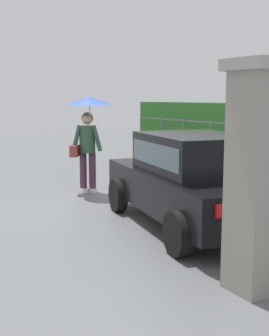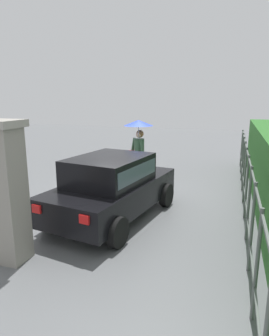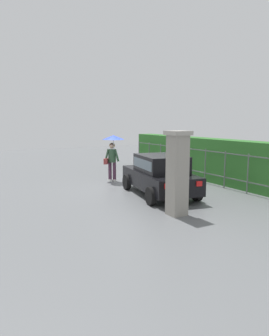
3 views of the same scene
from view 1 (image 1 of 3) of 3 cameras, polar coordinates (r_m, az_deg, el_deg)
The scene contains 5 objects.
ground_plane at distance 8.57m, azimuth -0.31°, elevation -4.98°, with size 40.00×40.00×0.00m, color slate.
car at distance 7.26m, azimuth 7.44°, elevation -1.08°, with size 3.93×2.33×1.48m.
pedestrian at distance 9.82m, azimuth -5.80°, elevation 5.59°, with size 0.95×0.95×2.06m.
gate_pillar at distance 4.87m, azimuth 14.97°, elevation -0.92°, with size 0.60×0.60×2.42m.
fence_section at distance 10.33m, azimuth 15.56°, elevation 1.70°, with size 10.57×0.05×1.50m.
Camera 1 is at (7.29, -4.02, 2.04)m, focal length 48.97 mm.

